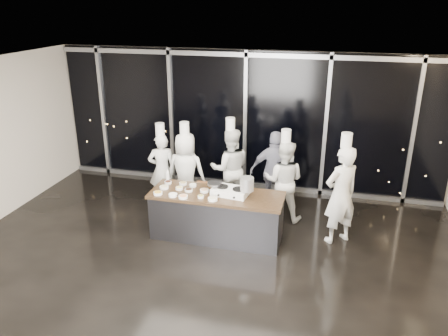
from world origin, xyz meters
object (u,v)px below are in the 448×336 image
object	(u,v)px
stove	(230,191)
guest	(275,172)
demo_counter	(217,215)
stock_pot	(247,184)
chef_right	(284,180)
chef_left	(186,171)
chef_side	(341,194)
frying_pan	(214,184)
chef_center	(230,168)
chef_far_left	(162,169)

from	to	relation	value
stove	guest	xyz separation A→B (m)	(0.63, 1.36, -0.09)
demo_counter	stock_pot	distance (m)	0.91
guest	chef_right	xyz separation A→B (m)	(0.22, -0.32, -0.03)
demo_counter	chef_left	world-z (taller)	chef_left
stove	chef_side	xyz separation A→B (m)	(1.95, 0.40, -0.02)
chef_side	frying_pan	bearing A→B (deg)	-29.42
guest	chef_side	world-z (taller)	chef_side
guest	chef_center	bearing A→B (deg)	1.95
stock_pot	chef_right	size ratio (longest dim) A/B	0.13
chef_center	chef_right	size ratio (longest dim) A/B	1.04
stock_pot	chef_right	world-z (taller)	chef_right
chef_left	guest	bearing A→B (deg)	-167.64
demo_counter	frying_pan	world-z (taller)	frying_pan
chef_left	chef_right	world-z (taller)	chef_left
demo_counter	chef_left	size ratio (longest dim) A/B	1.28
chef_center	guest	world-z (taller)	chef_center
stove	frying_pan	xyz separation A→B (m)	(-0.32, 0.04, 0.10)
chef_center	guest	distance (m)	0.95
stove	stock_pot	distance (m)	0.38
stock_pot	chef_center	size ratio (longest dim) A/B	0.12
stove	chef_far_left	distance (m)	2.07
demo_counter	frying_pan	xyz separation A→B (m)	(-0.07, 0.07, 0.61)
chef_center	frying_pan	bearing A→B (deg)	71.40
guest	chef_far_left	bearing A→B (deg)	6.47
frying_pan	chef_side	size ratio (longest dim) A/B	0.23
chef_center	chef_far_left	bearing A→B (deg)	-8.90
chef_far_left	guest	bearing A→B (deg)	164.06
stock_pot	guest	bearing A→B (deg)	77.66
frying_pan	chef_far_left	xyz separation A→B (m)	(-1.45, 1.03, -0.24)
chef_far_left	chef_center	bearing A→B (deg)	167.00
chef_center	chef_side	distance (m)	2.45
chef_far_left	guest	distance (m)	2.41
frying_pan	chef_far_left	distance (m)	1.79
frying_pan	chef_left	bearing A→B (deg)	140.58
chef_center	stock_pot	bearing A→B (deg)	96.07
stove	frying_pan	world-z (taller)	frying_pan
stove	stock_pot	bearing A→B (deg)	-2.80
demo_counter	chef_center	bearing A→B (deg)	93.16
frying_pan	chef_center	distance (m)	1.29
guest	chef_right	world-z (taller)	chef_right
frying_pan	chef_center	xyz separation A→B (m)	(-0.01, 1.28, -0.18)
stove	chef_far_left	world-z (taller)	chef_far_left
frying_pan	chef_far_left	size ratio (longest dim) A/B	0.26
stove	chef_side	distance (m)	1.99
stove	chef_right	size ratio (longest dim) A/B	0.36
guest	frying_pan	bearing A→B (deg)	53.89
chef_left	chef_side	xyz separation A→B (m)	(3.14, -0.56, 0.09)
stock_pot	guest	distance (m)	1.48
chef_left	guest	distance (m)	1.86
chef_side	chef_far_left	bearing A→B (deg)	-48.62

